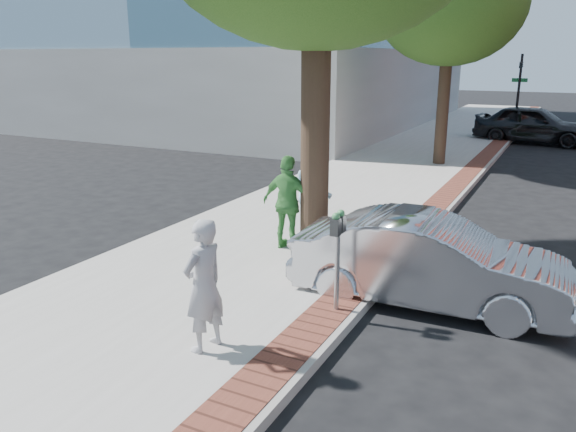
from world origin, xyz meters
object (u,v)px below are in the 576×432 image
Objects in this scene: person_green at (288,203)px; sedan_silver at (430,262)px; person_gray at (204,285)px; bg_car at (533,124)px; parking_meter at (338,240)px; person_officer at (313,192)px.

person_green reaches higher than sedan_silver.
person_gray is 3.59m from sedan_silver.
person_gray is at bearing -178.88° from bg_car.
parking_meter is at bearing 135.00° from sedan_silver.
person_officer is (-1.75, 3.01, -0.15)m from parking_meter.
person_green reaches higher than parking_meter.
parking_meter is at bearing 131.37° from person_green.
bg_car reaches higher than parking_meter.
person_green is (-0.10, -0.91, -0.02)m from person_officer.
parking_meter is 0.36× the size of sedan_silver.
person_green is at bearing 131.31° from parking_meter.
person_officer is at bearing -95.96° from person_green.
person_officer reaches higher than bg_car.
person_officer is 17.04m from bg_car.
bg_car is at bearing -2.82° from sedan_silver.
person_gray is at bearing 101.98° from person_green.
parking_meter reaches higher than sedan_silver.
parking_meter is at bearing 160.99° from person_officer.
person_gray is (-1.03, -1.77, -0.21)m from parking_meter.
person_gray is at bearing 141.99° from sedan_silver.
parking_meter is 0.30× the size of bg_car.
person_gray is 21.69m from bg_car.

